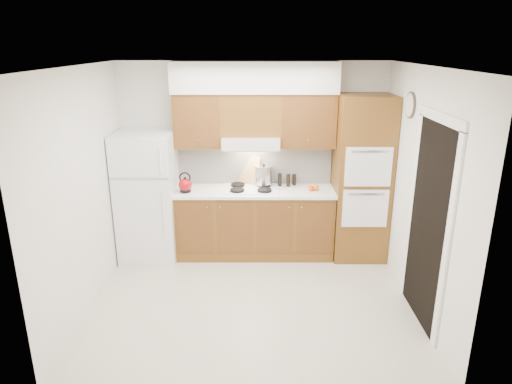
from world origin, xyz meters
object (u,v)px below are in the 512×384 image
at_px(kettle, 185,185).
at_px(stock_pot, 264,175).
at_px(oven_cabinet, 361,179).
at_px(fridge, 148,196).

height_order(kettle, stock_pot, stock_pot).
bearing_deg(oven_cabinet, stock_pot, 171.96).
bearing_deg(stock_pot, fridge, -172.02).
height_order(oven_cabinet, kettle, oven_cabinet).
bearing_deg(fridge, stock_pot, 7.98).
bearing_deg(fridge, kettle, -6.23).
distance_m(oven_cabinet, kettle, 2.33).
bearing_deg(stock_pot, kettle, -165.18).
bearing_deg(kettle, stock_pot, 38.31).
height_order(fridge, oven_cabinet, oven_cabinet).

